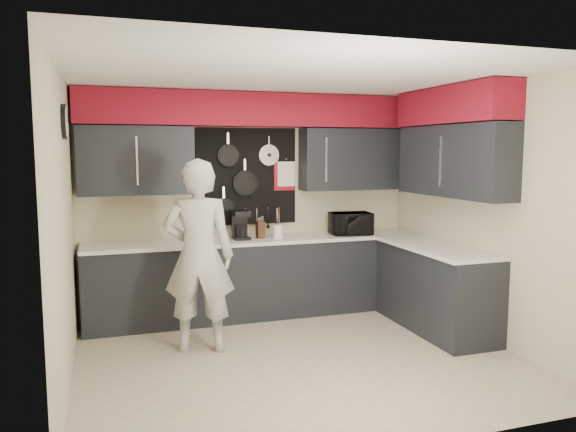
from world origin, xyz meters
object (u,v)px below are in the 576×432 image
object	(u,v)px
microwave	(351,224)
knife_block	(260,230)
person	(199,256)
coffee_maker	(240,224)
utensil_crock	(278,231)

from	to	relation	value
microwave	knife_block	size ratio (longest dim) A/B	2.47
person	knife_block	bearing A→B (deg)	-117.33
microwave	knife_block	bearing A→B (deg)	-177.07
knife_block	coffee_maker	world-z (taller)	coffee_maker
coffee_maker	person	bearing A→B (deg)	-125.26
knife_block	microwave	bearing A→B (deg)	-8.25
knife_block	utensil_crock	xyz separation A→B (m)	(0.20, -0.02, -0.02)
knife_block	person	world-z (taller)	person
knife_block	person	size ratio (longest dim) A/B	0.11
utensil_crock	person	world-z (taller)	person
utensil_crock	coffee_maker	bearing A→B (deg)	176.03
microwave	utensil_crock	xyz separation A→B (m)	(-0.91, 0.04, -0.06)
utensil_crock	coffee_maker	size ratio (longest dim) A/B	0.47
microwave	utensil_crock	distance (m)	0.92
utensil_crock	knife_block	bearing A→B (deg)	173.94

